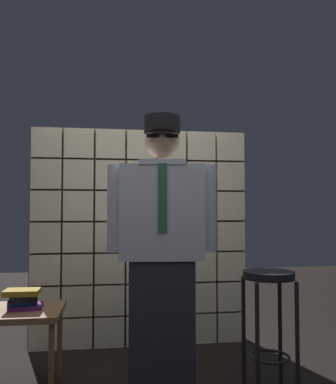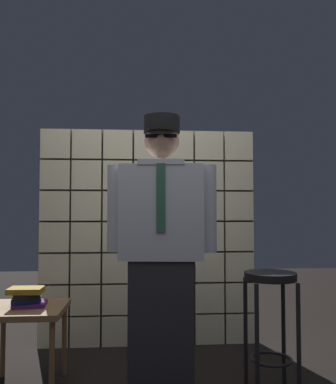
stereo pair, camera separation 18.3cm
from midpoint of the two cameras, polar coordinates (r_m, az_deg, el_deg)
name	(u,v)px [view 1 (the left image)]	position (r m, az deg, el deg)	size (l,w,h in m)	color
glass_block_wall	(141,237)	(3.75, -5.23, -6.24)	(1.98, 0.10, 1.98)	beige
standing_person	(162,248)	(2.72, -2.80, -7.84)	(0.74, 0.34, 1.84)	#28282D
bar_stool	(269,302)	(2.87, 12.11, -14.86)	(0.34, 0.34, 0.80)	black
side_table	(22,320)	(3.04, -21.42, -16.35)	(0.52, 0.52, 0.55)	brown
book_stack	(23,299)	(3.00, -21.27, -13.80)	(0.25, 0.22, 0.13)	#591E66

